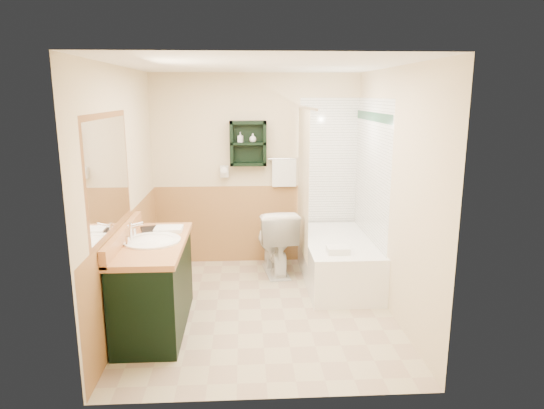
{
  "coord_description": "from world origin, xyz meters",
  "views": [
    {
      "loc": [
        -0.15,
        -4.58,
        2.14
      ],
      "look_at": [
        0.13,
        0.2,
        1.05
      ],
      "focal_mm": 32.0,
      "sensor_mm": 36.0,
      "label": 1
    }
  ],
  "objects": [
    {
      "name": "floor",
      "position": [
        0.0,
        0.0,
        0.0
      ],
      "size": [
        3.0,
        3.0,
        0.0
      ],
      "primitive_type": "plane",
      "color": "#C1B18D",
      "rests_on": "ground"
    },
    {
      "name": "back_wall",
      "position": [
        0.0,
        1.52,
        1.2
      ],
      "size": [
        2.6,
        0.04,
        2.4
      ],
      "primitive_type": "cube",
      "color": "#F4E3BF",
      "rests_on": "ground"
    },
    {
      "name": "left_wall",
      "position": [
        -1.32,
        0.0,
        1.2
      ],
      "size": [
        0.04,
        3.0,
        2.4
      ],
      "primitive_type": "cube",
      "color": "#F4E3BF",
      "rests_on": "ground"
    },
    {
      "name": "right_wall",
      "position": [
        1.32,
        0.0,
        1.2
      ],
      "size": [
        0.04,
        3.0,
        2.4
      ],
      "primitive_type": "cube",
      "color": "#F4E3BF",
      "rests_on": "ground"
    },
    {
      "name": "ceiling",
      "position": [
        0.0,
        0.0,
        2.42
      ],
      "size": [
        2.6,
        3.0,
        0.04
      ],
      "primitive_type": "cube",
      "color": "white",
      "rests_on": "back_wall"
    },
    {
      "name": "wainscot_left",
      "position": [
        -1.29,
        0.0,
        0.5
      ],
      "size": [
        2.98,
        2.98,
        1.0
      ],
      "primitive_type": null,
      "color": "tan",
      "rests_on": "left_wall"
    },
    {
      "name": "wainscot_back",
      "position": [
        0.0,
        1.49,
        0.5
      ],
      "size": [
        2.58,
        2.58,
        1.0
      ],
      "primitive_type": null,
      "color": "tan",
      "rests_on": "back_wall"
    },
    {
      "name": "mirror_frame",
      "position": [
        -1.27,
        -0.55,
        1.5
      ],
      "size": [
        1.3,
        1.3,
        1.0
      ],
      "primitive_type": null,
      "color": "brown",
      "rests_on": "left_wall"
    },
    {
      "name": "mirror_glass",
      "position": [
        -1.27,
        -0.55,
        1.5
      ],
      "size": [
        1.2,
        1.2,
        0.9
      ],
      "primitive_type": null,
      "color": "white",
      "rests_on": "left_wall"
    },
    {
      "name": "tile_right",
      "position": [
        1.28,
        0.75,
        1.05
      ],
      "size": [
        1.5,
        1.5,
        2.1
      ],
      "primitive_type": null,
      "color": "white",
      "rests_on": "right_wall"
    },
    {
      "name": "tile_back",
      "position": [
        1.03,
        1.48,
        1.05
      ],
      "size": [
        0.95,
        0.95,
        2.1
      ],
      "primitive_type": null,
      "color": "white",
      "rests_on": "back_wall"
    },
    {
      "name": "tile_accent",
      "position": [
        1.27,
        0.75,
        1.9
      ],
      "size": [
        1.5,
        1.5,
        0.1
      ],
      "primitive_type": null,
      "color": "#124028",
      "rests_on": "right_wall"
    },
    {
      "name": "wall_shelf",
      "position": [
        -0.1,
        1.41,
        1.55
      ],
      "size": [
        0.45,
        0.15,
        0.55
      ],
      "primitive_type": "cube",
      "color": "black",
      "rests_on": "back_wall"
    },
    {
      "name": "hair_dryer",
      "position": [
        -0.4,
        1.43,
        1.2
      ],
      "size": [
        0.1,
        0.24,
        0.18
      ],
      "primitive_type": null,
      "color": "silver",
      "rests_on": "back_wall"
    },
    {
      "name": "towel_bar",
      "position": [
        0.35,
        1.45,
        1.35
      ],
      "size": [
        0.4,
        0.06,
        0.4
      ],
      "primitive_type": null,
      "color": "silver",
      "rests_on": "back_wall"
    },
    {
      "name": "curtain_rod",
      "position": [
        0.53,
        0.75,
        2.0
      ],
      "size": [
        0.03,
        1.6,
        0.03
      ],
      "primitive_type": "cylinder",
      "rotation": [
        1.57,
        0.0,
        0.0
      ],
      "color": "silver",
      "rests_on": "back_wall"
    },
    {
      "name": "shower_curtain",
      "position": [
        0.53,
        0.92,
        1.15
      ],
      "size": [
        1.05,
        1.05,
        1.7
      ],
      "primitive_type": null,
      "color": "beige",
      "rests_on": "curtain_rod"
    },
    {
      "name": "vanity",
      "position": [
        -0.99,
        -0.32,
        0.42
      ],
      "size": [
        0.59,
        1.32,
        0.84
      ],
      "primitive_type": "cube",
      "color": "black",
      "rests_on": "ground"
    },
    {
      "name": "bathtub",
      "position": [
        0.93,
        0.68,
        0.26
      ],
      "size": [
        0.78,
        1.5,
        0.52
      ],
      "primitive_type": "cube",
      "color": "white",
      "rests_on": "ground"
    },
    {
      "name": "toilet",
      "position": [
        0.21,
        1.05,
        0.4
      ],
      "size": [
        0.55,
        0.86,
        0.8
      ],
      "primitive_type": "imported",
      "rotation": [
        0.0,
        0.0,
        3.26
      ],
      "color": "white",
      "rests_on": "ground"
    },
    {
      "name": "counter_towel",
      "position": [
        -0.9,
        0.02,
        0.86
      ],
      "size": [
        0.26,
        0.21,
        0.04
      ],
      "primitive_type": "cube",
      "color": "silver",
      "rests_on": "vanity"
    },
    {
      "name": "vanity_book",
      "position": [
        -1.16,
        0.02,
        0.95
      ],
      "size": [
        0.16,
        0.07,
        0.22
      ],
      "primitive_type": "imported",
      "rotation": [
        0.0,
        0.0,
        0.29
      ],
      "color": "black",
      "rests_on": "vanity"
    },
    {
      "name": "tub_towel",
      "position": [
        0.82,
        0.2,
        0.55
      ],
      "size": [
        0.23,
        0.19,
        0.07
      ],
      "primitive_type": "cube",
      "color": "silver",
      "rests_on": "bathtub"
    },
    {
      "name": "soap_bottle_a",
      "position": [
        -0.19,
        1.4,
        1.59
      ],
      "size": [
        0.09,
        0.13,
        0.06
      ],
      "primitive_type": "imported",
      "rotation": [
        0.0,
        0.0,
        -0.33
      ],
      "color": "white",
      "rests_on": "wall_shelf"
    },
    {
      "name": "soap_bottle_b",
      "position": [
        -0.04,
        1.4,
        1.61
      ],
      "size": [
        0.1,
        0.12,
        0.08
      ],
      "primitive_type": "imported",
      "rotation": [
        0.0,
        0.0,
        0.2
      ],
      "color": "white",
      "rests_on": "wall_shelf"
    }
  ]
}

